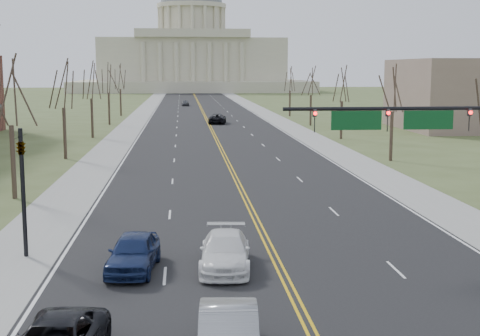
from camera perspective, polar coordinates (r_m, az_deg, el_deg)
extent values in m
cube|color=black|center=(127.72, -3.07, 4.58)|extent=(20.00, 380.00, 0.01)
cube|color=black|center=(25.26, 4.99, -11.61)|extent=(120.00, 14.00, 0.01)
cube|color=gray|center=(127.89, -8.47, 4.51)|extent=(4.00, 380.00, 0.03)
cube|color=gray|center=(128.67, 2.29, 4.62)|extent=(4.00, 380.00, 0.03)
cube|color=gold|center=(127.72, -3.07, 4.58)|extent=(0.42, 380.00, 0.01)
cube|color=silver|center=(127.77, -7.48, 4.52)|extent=(0.15, 380.00, 0.01)
cube|color=silver|center=(128.41, 1.31, 4.61)|extent=(0.15, 380.00, 0.01)
cube|color=#B6B197|center=(267.47, -4.09, 7.03)|extent=(90.00, 60.00, 4.00)
cube|color=#B6B197|center=(267.41, -4.11, 9.17)|extent=(70.00, 40.00, 16.00)
cube|color=#B6B197|center=(247.23, -4.06, 11.43)|extent=(42.00, 3.00, 3.00)
cylinder|color=#B6B197|center=(267.95, -4.14, 12.17)|extent=(24.00, 24.00, 12.00)
cylinder|color=#B6B197|center=(268.48, -4.16, 13.61)|extent=(27.00, 27.00, 1.60)
ellipsoid|color=slate|center=(268.55, -4.16, 13.78)|extent=(24.00, 24.00, 22.80)
cylinder|color=black|center=(32.71, 14.17, 4.95)|extent=(12.00, 0.18, 0.18)
imported|color=black|center=(33.84, 18.96, 3.93)|extent=(0.35, 0.40, 1.10)
sphere|color=#FF0C0C|center=(33.68, 19.09, 4.50)|extent=(0.18, 0.18, 0.18)
imported|color=black|center=(32.43, 12.46, 4.01)|extent=(0.35, 0.40, 1.10)
sphere|color=#FF0C0C|center=(32.26, 12.56, 4.60)|extent=(0.18, 0.18, 0.18)
imported|color=black|center=(31.56, 6.37, 4.04)|extent=(0.35, 0.40, 1.10)
sphere|color=#FF0C0C|center=(31.39, 6.44, 4.65)|extent=(0.18, 0.18, 0.18)
cube|color=#0C4C1E|center=(33.08, 15.78, 3.97)|extent=(2.40, 0.12, 0.90)
cube|color=#0C4C1E|center=(32.01, 9.89, 4.02)|extent=(2.40, 0.12, 0.90)
cylinder|color=black|center=(32.21, -18.01, -2.07)|extent=(0.20, 0.20, 6.00)
imported|color=black|center=(31.90, -18.19, 1.82)|extent=(0.32, 0.36, 0.99)
cylinder|color=#362B20|center=(47.16, -18.79, 0.48)|extent=(0.32, 0.32, 4.95)
cylinder|color=#362B20|center=(64.75, 12.78, 2.66)|extent=(0.32, 0.32, 4.68)
cylinder|color=#362B20|center=(66.62, -14.73, 2.87)|extent=(0.32, 0.32, 4.95)
cylinder|color=#362B20|center=(83.94, 8.64, 4.06)|extent=(0.32, 0.32, 4.68)
cylinder|color=#362B20|center=(86.33, -12.51, 4.17)|extent=(0.32, 0.32, 4.95)
cylinder|color=#362B20|center=(103.44, 6.05, 4.92)|extent=(0.32, 0.32, 4.68)
cylinder|color=#362B20|center=(106.14, -11.11, 4.98)|extent=(0.32, 0.32, 4.95)
cylinder|color=#362B20|center=(123.11, 4.27, 5.51)|extent=(0.32, 0.32, 4.68)
cylinder|color=#362B20|center=(126.02, -10.15, 5.53)|extent=(0.32, 0.32, 4.95)
imported|color=white|center=(29.38, -1.28, -7.11)|extent=(2.56, 5.41, 1.52)
imported|color=navy|center=(29.38, -9.08, -7.11)|extent=(2.42, 4.95, 1.63)
imported|color=black|center=(106.58, -1.94, 4.24)|extent=(3.20, 5.86, 1.56)
imported|color=#46484D|center=(157.99, -4.69, 5.56)|extent=(1.84, 4.09, 1.36)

